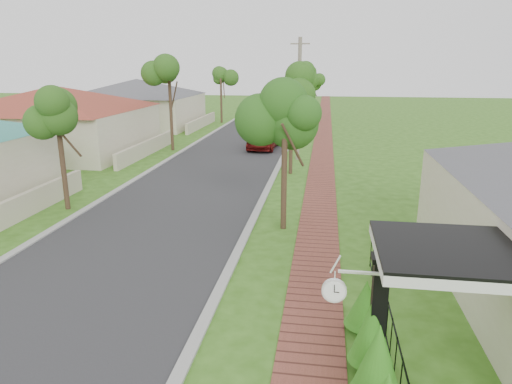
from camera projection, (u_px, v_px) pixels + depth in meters
The scene contains 16 objects.
ground at pixel (177, 324), 11.01m from camera, with size 160.00×160.00×0.00m, color #315E16.
road at pixel (228, 157), 30.47m from camera, with size 7.00×120.00×0.02m, color #28282B.
kerb_right at pixel (282, 159), 29.94m from camera, with size 0.30×120.00×0.10m, color #9E9E99.
kerb_left at pixel (175, 156), 31.00m from camera, with size 0.30×120.00×0.10m, color #9E9E99.
sidewalk at pixel (322, 160), 29.57m from camera, with size 1.50×120.00×0.03m, color brown.
porch_post at pixel (378, 320), 9.10m from camera, with size 0.48×0.48×2.52m.
picket_fence at pixel (387, 321), 10.16m from camera, with size 0.03×8.02×1.00m.
street_trees at pixel (247, 83), 35.73m from camera, with size 10.70×37.65×5.89m.
hedge_row at pixel (375, 357), 8.54m from camera, with size 0.91×4.55×1.79m.
far_house_red at pixel (58, 119), 31.56m from camera, with size 15.56×15.56×4.60m.
far_house_grey at pixel (138, 102), 44.88m from camera, with size 15.56×15.56×4.60m.
parked_car_red at pixel (265, 138), 33.41m from camera, with size 1.91×4.75×1.62m, color maroon.
parked_car_white at pixel (287, 119), 44.91m from camera, with size 1.53×4.39×1.45m, color white.
near_tree at pixel (285, 119), 16.26m from camera, with size 2.03×2.03×5.20m.
utility_pole at pixel (299, 99), 28.75m from camera, with size 1.20×0.24×7.61m.
station_clock at pixel (336, 289), 8.62m from camera, with size 1.08×0.13×0.67m.
Camera 1 is at (3.35, -9.33, 6.07)m, focal length 32.00 mm.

